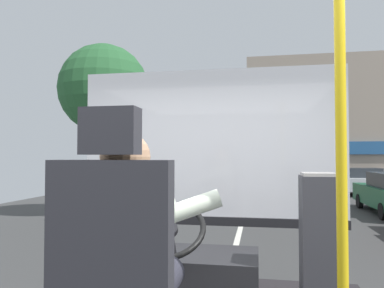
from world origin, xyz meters
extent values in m
cube|color=#373737|center=(0.00, 8.80, -0.03)|extent=(18.00, 44.00, 0.05)
cube|color=silver|center=(0.00, 8.80, 0.00)|extent=(0.12, 39.60, 0.00)
cube|color=#28282D|center=(-0.10, -0.53, 1.42)|extent=(0.48, 0.10, 0.66)
cube|color=#28282D|center=(-0.10, -0.53, 1.86)|extent=(0.22, 0.10, 0.18)
cylinder|color=#282833|center=(0.00, -0.22, 1.18)|extent=(0.17, 0.42, 0.17)
cylinder|color=#282833|center=(-0.19, -0.22, 1.18)|extent=(0.17, 0.42, 0.17)
cylinder|color=silver|center=(-0.10, -0.37, 1.38)|extent=(0.36, 0.36, 0.57)
cube|color=#B2842D|center=(-0.10, -0.18, 1.45)|extent=(0.06, 0.01, 0.36)
sphere|color=#A37A5B|center=(-0.10, -0.37, 1.76)|extent=(0.21, 0.21, 0.21)
cylinder|color=silver|center=(0.01, -0.11, 1.47)|extent=(0.56, 0.21, 0.26)
cylinder|color=silver|center=(-0.21, -0.11, 1.47)|extent=(0.56, 0.21, 0.26)
cube|color=black|center=(-0.10, 0.87, 0.85)|extent=(1.10, 0.56, 0.40)
cylinder|color=black|center=(-0.10, 0.47, 1.14)|extent=(0.07, 0.29, 0.39)
torus|color=black|center=(-0.10, 0.36, 1.31)|extent=(0.48, 0.42, 0.30)
cylinder|color=black|center=(-0.10, 0.36, 1.31)|extent=(0.13, 0.13, 0.10)
cylinder|color=gold|center=(0.79, -0.28, 1.60)|extent=(0.04, 0.04, 1.91)
cube|color=#333338|center=(0.83, 0.62, 1.14)|extent=(0.22, 0.24, 0.99)
cube|color=#9E9993|center=(0.83, 0.62, 1.65)|extent=(0.20, 0.22, 0.02)
cube|color=silver|center=(0.00, 1.62, 1.90)|extent=(2.50, 0.01, 1.40)
cube|color=black|center=(0.00, 1.62, 1.16)|extent=(2.50, 0.08, 0.08)
cylinder|color=#4C3828|center=(-4.01, 8.25, 1.44)|extent=(0.28, 0.28, 2.89)
sphere|color=#25572D|center=(-4.01, 8.25, 3.74)|extent=(2.62, 2.62, 2.62)
cube|color=gray|center=(5.88, 18.85, 3.36)|extent=(11.98, 4.71, 6.72)
cube|color=#235184|center=(5.88, 16.43, 2.15)|extent=(11.50, 0.12, 0.60)
cylinder|color=black|center=(3.82, 11.53, 0.24)|extent=(0.14, 0.47, 0.47)
cylinder|color=black|center=(3.82, 9.14, 0.24)|extent=(0.14, 0.47, 0.47)
cube|color=silver|center=(5.04, 16.74, 0.52)|extent=(1.92, 3.82, 0.57)
cube|color=#282D33|center=(5.04, 16.51, 1.02)|extent=(1.57, 2.10, 0.43)
cylinder|color=black|center=(5.95, 17.92, 0.23)|extent=(0.14, 0.46, 0.46)
cylinder|color=black|center=(4.12, 17.92, 0.23)|extent=(0.14, 0.46, 0.46)
cylinder|color=black|center=(4.12, 15.55, 0.23)|extent=(0.14, 0.46, 0.46)
camera|label=1|loc=(0.46, -1.85, 1.77)|focal=34.41mm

